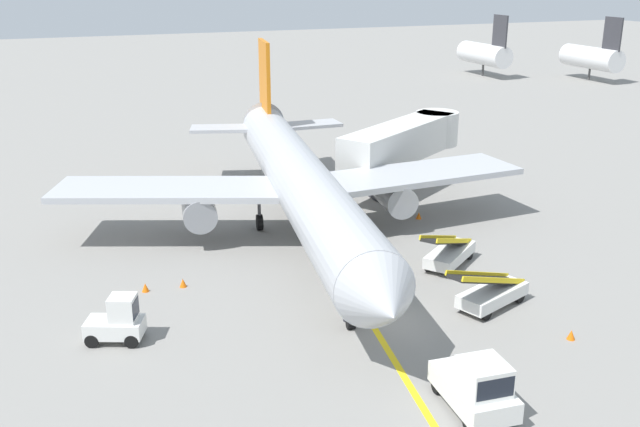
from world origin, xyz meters
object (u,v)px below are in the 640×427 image
at_px(pushback_tug, 477,387).
at_px(safety_cone_nose_left, 183,283).
at_px(belt_loader_aft_hold, 491,292).
at_px(safety_cone_wingtip_right, 571,335).
at_px(ground_crew_marshaller, 346,303).
at_px(safety_cone_wingtip_left, 145,287).
at_px(jet_bridge, 409,140).
at_px(airliner, 299,180).
at_px(safety_cone_tail_area, 419,215).
at_px(belt_loader_forward_hold, 449,252).
at_px(baggage_tug_near_wing, 118,321).
at_px(safety_cone_nose_right, 344,282).

relative_size(pushback_tug, safety_cone_nose_left, 8.48).
height_order(belt_loader_aft_hold, safety_cone_wingtip_right, belt_loader_aft_hold).
distance_m(ground_crew_marshaller, safety_cone_wingtip_left, 10.29).
relative_size(jet_bridge, safety_cone_wingtip_left, 27.50).
bearing_deg(safety_cone_wingtip_left, ground_crew_marshaller, -39.17).
bearing_deg(safety_cone_wingtip_left, airliner, 25.54).
bearing_deg(safety_cone_nose_left, safety_cone_wingtip_left, 175.80).
bearing_deg(ground_crew_marshaller, safety_cone_tail_area, 48.63).
bearing_deg(safety_cone_nose_left, belt_loader_forward_hold, -10.17).
bearing_deg(safety_cone_tail_area, airliner, -179.79).
height_order(ground_crew_marshaller, safety_cone_nose_left, ground_crew_marshaller).
distance_m(airliner, baggage_tug_near_wing, 15.06).
bearing_deg(belt_loader_aft_hold, safety_cone_wingtip_left, 152.71).
height_order(jet_bridge, safety_cone_tail_area, jet_bridge).
bearing_deg(ground_crew_marshaller, safety_cone_wingtip_right, -31.35).
bearing_deg(pushback_tug, safety_cone_nose_left, 118.03).
xyz_separation_m(ground_crew_marshaller, safety_cone_wingtip_right, (8.34, -5.08, -0.69)).
relative_size(airliner, safety_cone_wingtip_right, 80.14).
relative_size(belt_loader_aft_hold, safety_cone_wingtip_right, 11.64).
bearing_deg(ground_crew_marshaller, jet_bridge, 54.86).
distance_m(safety_cone_nose_right, safety_cone_wingtip_left, 9.85).
height_order(safety_cone_nose_left, safety_cone_wingtip_right, same).
height_order(pushback_tug, belt_loader_forward_hold, belt_loader_forward_hold).
bearing_deg(safety_cone_tail_area, safety_cone_nose_right, -137.70).
bearing_deg(belt_loader_aft_hold, pushback_tug, -127.36).
distance_m(airliner, pushback_tug, 19.43).
xyz_separation_m(jet_bridge, belt_loader_forward_hold, (-4.74, -13.72, -2.77)).
height_order(airliner, belt_loader_aft_hold, airliner).
distance_m(pushback_tug, belt_loader_forward_hold, 13.45).
height_order(belt_loader_aft_hold, safety_cone_wingtip_left, belt_loader_aft_hold).
xyz_separation_m(belt_loader_aft_hold, ground_crew_marshaller, (-6.88, 1.17, 0.13)).
relative_size(ground_crew_marshaller, safety_cone_wingtip_right, 3.86).
bearing_deg(pushback_tug, safety_cone_wingtip_right, 24.15).
bearing_deg(airliner, safety_cone_nose_left, -148.81).
relative_size(safety_cone_nose_right, safety_cone_wingtip_left, 1.00).
xyz_separation_m(safety_cone_nose_right, safety_cone_wingtip_left, (-9.39, 2.97, 0.00)).
bearing_deg(baggage_tug_near_wing, belt_loader_aft_hold, -10.25).
relative_size(airliner, safety_cone_tail_area, 80.14).
xyz_separation_m(baggage_tug_near_wing, safety_cone_wingtip_right, (18.10, -6.92, -0.71)).
bearing_deg(jet_bridge, safety_cone_wingtip_right, -100.10).
relative_size(ground_crew_marshaller, safety_cone_tail_area, 3.86).
height_order(ground_crew_marshaller, safety_cone_tail_area, ground_crew_marshaller).
height_order(baggage_tug_near_wing, safety_cone_wingtip_left, baggage_tug_near_wing).
distance_m(belt_loader_aft_hold, safety_cone_wingtip_right, 4.21).
bearing_deg(belt_loader_aft_hold, belt_loader_forward_hold, 81.38).
height_order(baggage_tug_near_wing, ground_crew_marshaller, baggage_tug_near_wing).
bearing_deg(safety_cone_nose_right, pushback_tug, -89.26).
bearing_deg(pushback_tug, jet_bridge, 67.20).
relative_size(pushback_tug, belt_loader_forward_hold, 0.79).
bearing_deg(safety_cone_tail_area, belt_loader_forward_hold, -106.79).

